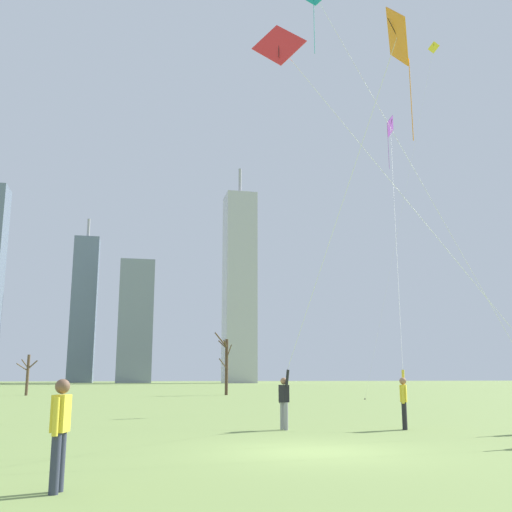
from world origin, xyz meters
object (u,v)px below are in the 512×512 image
Objects in this scene: kite_flyer_far_back_red at (472,297)px; bystander_strolling_midfield at (60,428)px; kite_flyer_midfield_left_orange at (308,325)px; distant_kite_drifting_right_yellow at (426,88)px; kite_flyer_foreground_left_teal at (482,300)px; bare_tree_center at (226,363)px; kite_flyer_midfield_center_purple at (399,308)px; bare_tree_right_of_center at (28,374)px.

kite_flyer_far_back_red is 7.28× the size of bystander_strolling_midfield.
kite_flyer_far_back_red is at bearing -44.52° from kite_flyer_midfield_left_orange.
distant_kite_drifting_right_yellow reaches higher than kite_flyer_far_back_red.
kite_flyer_foreground_left_teal is 37.54m from bare_tree_center.
kite_flyer_midfield_center_purple is at bearing 35.85° from kite_flyer_midfield_left_orange.
kite_flyer_midfield_left_orange is 1.90× the size of bare_tree_center.
kite_flyer_far_back_red is 35.65m from distant_kite_drifting_right_yellow.
kite_flyer_midfield_center_purple is 0.57× the size of distant_kite_drifting_right_yellow.
bare_tree_right_of_center is 17.63m from bare_tree_center.
kite_flyer_midfield_center_purple is at bearing 45.40° from bystander_strolling_midfield.
kite_flyer_midfield_left_orange is 36.95m from bare_tree_center.
distant_kite_drifting_right_yellow is 5.03× the size of bare_tree_center.
bystander_strolling_midfield is 45.49m from bare_tree_center.
kite_flyer_midfield_center_purple is at bearing -62.97° from bare_tree_right_of_center.
kite_flyer_midfield_left_orange is 35.13m from distant_kite_drifting_right_yellow.
bare_tree_center is (17.39, -2.74, 0.95)m from bare_tree_right_of_center.
kite_flyer_midfield_left_orange is (-4.60, -3.33, -0.98)m from kite_flyer_midfield_center_purple.
kite_flyer_midfield_left_orange is 2.97× the size of bare_tree_right_of_center.
kite_flyer_far_back_red reaches higher than bare_tree_right_of_center.
kite_flyer_foreground_left_teal is 32.80m from distant_kite_drifting_right_yellow.
bare_tree_right_of_center is (-7.68, 47.14, 1.00)m from bystander_strolling_midfield.
bare_tree_center is at bearing 77.66° from bystander_strolling_midfield.
bare_tree_right_of_center is at bearing 109.33° from kite_flyer_midfield_left_orange.
kite_flyer_far_back_red is at bearing -127.24° from kite_flyer_foreground_left_teal.
bare_tree_center reaches higher than bare_tree_right_of_center.
distant_kite_drifting_right_yellow is at bearing -28.90° from bare_tree_right_of_center.
bare_tree_right_of_center is (-19.32, 40.21, -2.08)m from kite_flyer_foreground_left_teal.
bare_tree_right_of_center is (-30.91, 17.06, -22.23)m from distant_kite_drifting_right_yellow.
bystander_strolling_midfield is at bearing -156.16° from kite_flyer_far_back_red.
bare_tree_right_of_center is at bearing 111.95° from kite_flyer_far_back_red.
bare_tree_right_of_center is at bearing 115.67° from kite_flyer_foreground_left_teal.
bystander_strolling_midfield is (-10.79, -10.94, -3.26)m from kite_flyer_midfield_center_purple.
bare_tree_right_of_center is (-18.46, 36.19, -2.26)m from kite_flyer_midfield_center_purple.
bare_tree_center is (0.10, 40.15, -0.83)m from kite_flyer_far_back_red.
distant_kite_drifting_right_yellow reaches higher than bare_tree_right_of_center.
kite_flyer_midfield_left_orange is 6.54× the size of bystander_strolling_midfield.
kite_flyer_foreground_left_teal is 1.31× the size of kite_flyer_far_back_red.
bystander_strolling_midfield is at bearing -102.34° from bare_tree_center.
kite_flyer_midfield_center_purple reaches higher than kite_flyer_far_back_red.
bare_tree_center is (-1.07, 33.46, -1.31)m from kite_flyer_midfield_center_purple.
kite_flyer_far_back_red is 40.16m from bare_tree_center.
bare_tree_center is at bearing -8.95° from bare_tree_right_of_center.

